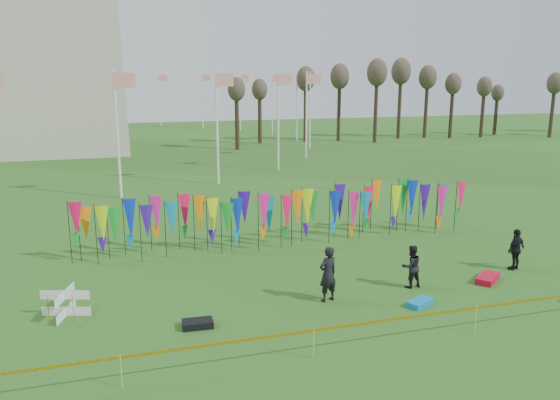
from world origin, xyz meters
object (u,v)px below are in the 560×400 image
object	(u,v)px
person_left	(328,274)
person_mid	(411,266)
kite_bag_red	(488,278)
kite_bag_turquoise	(420,303)
kite_bag_black	(198,324)
box_kite	(66,303)
person_right	(516,249)

from	to	relation	value
person_left	person_mid	size ratio (longest dim) A/B	1.22
person_left	kite_bag_red	xyz separation A→B (m)	(6.46, -0.03, -0.85)
kite_bag_turquoise	kite_bag_black	world-z (taller)	kite_bag_black
person_left	kite_bag_black	bearing A→B (deg)	-7.91
box_kite	kite_bag_turquoise	size ratio (longest dim) A/B	0.94
person_mid	kite_bag_black	world-z (taller)	person_mid
person_left	person_right	bearing A→B (deg)	168.18
person_mid	person_right	world-z (taller)	person_right
person_right	kite_bag_turquoise	xyz separation A→B (m)	(-5.47, -2.03, -0.74)
person_left	kite_bag_turquoise	world-z (taller)	person_left
person_mid	box_kite	bearing A→B (deg)	-7.94
person_left	kite_bag_turquoise	size ratio (longest dim) A/B	2.02
person_mid	person_right	distance (m)	4.97
kite_bag_black	kite_bag_turquoise	bearing A→B (deg)	-4.17
person_right	box_kite	bearing A→B (deg)	-20.06
kite_bag_turquoise	kite_bag_red	size ratio (longest dim) A/B	0.76
person_right	kite_bag_turquoise	size ratio (longest dim) A/B	1.75
person_right	kite_bag_turquoise	world-z (taller)	person_right
box_kite	kite_bag_red	size ratio (longest dim) A/B	0.71
person_left	kite_bag_black	xyz separation A→B (m)	(-4.57, -0.73, -0.86)
person_mid	kite_bag_red	world-z (taller)	person_mid
kite_bag_black	person_left	bearing A→B (deg)	9.12
person_mid	person_left	bearing A→B (deg)	1.80
box_kite	person_left	world-z (taller)	person_left
box_kite	person_mid	world-z (taller)	person_mid
person_mid	kite_bag_black	size ratio (longest dim) A/B	1.69
person_mid	person_right	size ratio (longest dim) A/B	0.95
person_left	kite_bag_black	distance (m)	4.71
box_kite	person_right	world-z (taller)	person_right
person_right	kite_bag_turquoise	distance (m)	5.88
person_left	kite_bag_red	world-z (taller)	person_left
kite_bag_turquoise	kite_bag_black	distance (m)	7.44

